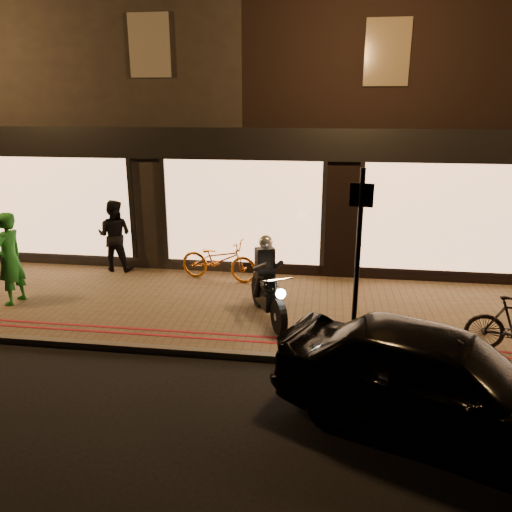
{
  "coord_description": "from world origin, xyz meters",
  "views": [
    {
      "loc": [
        1.89,
        -7.16,
        4.01
      ],
      "look_at": [
        0.56,
        2.23,
        1.1
      ],
      "focal_mm": 35.0,
      "sensor_mm": 36.0,
      "label": 1
    }
  ],
  "objects": [
    {
      "name": "sign_post",
      "position": [
        2.41,
        0.25,
        1.8
      ],
      "size": [
        0.35,
        0.1,
        3.0
      ],
      "rotation": [
        0.0,
        0.0,
        -0.2
      ],
      "color": "black",
      "rests_on": "sidewalk"
    },
    {
      "name": "parked_car",
      "position": [
        3.37,
        -1.41,
        0.7
      ],
      "size": [
        4.45,
        3.19,
        1.41
      ],
      "primitive_type": "imported",
      "rotation": [
        0.0,
        0.0,
        1.15
      ],
      "color": "black",
      "rests_on": "ground"
    },
    {
      "name": "bicycle_gold",
      "position": [
        -0.47,
        3.43,
        0.6
      ],
      "size": [
        1.92,
        0.97,
        0.96
      ],
      "primitive_type": "imported",
      "rotation": [
        0.0,
        0.0,
        1.38
      ],
      "color": "orange",
      "rests_on": "sidewalk"
    },
    {
      "name": "red_kerb_lines",
      "position": [
        0.0,
        0.55,
        0.12
      ],
      "size": [
        50.0,
        0.26,
        0.01
      ],
      "color": "maroon",
      "rests_on": "sidewalk"
    },
    {
      "name": "kerb_stone",
      "position": [
        0.0,
        0.05,
        0.06
      ],
      "size": [
        50.0,
        0.14,
        0.12
      ],
      "primitive_type": "cube",
      "color": "#59544C",
      "rests_on": "ground"
    },
    {
      "name": "motorcycle",
      "position": [
        0.88,
        1.47,
        0.73
      ],
      "size": [
        0.93,
        1.82,
        1.59
      ],
      "rotation": [
        0.0,
        0.0,
        0.41
      ],
      "color": "black",
      "rests_on": "sidewalk"
    },
    {
      "name": "person_dark",
      "position": [
        -3.09,
        3.8,
        0.98
      ],
      "size": [
        0.84,
        0.66,
        1.72
      ],
      "primitive_type": "imported",
      "rotation": [
        0.0,
        0.0,
        3.13
      ],
      "color": "black",
      "rests_on": "sidewalk"
    },
    {
      "name": "building_row",
      "position": [
        -0.0,
        8.99,
        4.25
      ],
      "size": [
        48.0,
        10.11,
        8.5
      ],
      "color": "black",
      "rests_on": "ground"
    },
    {
      "name": "sidewalk",
      "position": [
        0.0,
        2.0,
        0.06
      ],
      "size": [
        50.0,
        4.0,
        0.12
      ],
      "primitive_type": "cube",
      "color": "brown",
      "rests_on": "ground"
    },
    {
      "name": "ground",
      "position": [
        0.0,
        0.0,
        0.0
      ],
      "size": [
        90.0,
        90.0,
        0.0
      ],
      "primitive_type": "plane",
      "color": "black",
      "rests_on": "ground"
    },
    {
      "name": "person_green",
      "position": [
        -4.29,
        1.5,
        1.06
      ],
      "size": [
        0.52,
        0.73,
        1.87
      ],
      "primitive_type": "imported",
      "rotation": [
        0.0,
        0.0,
        -1.69
      ],
      "color": "#217F2C",
      "rests_on": "sidewalk"
    }
  ]
}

